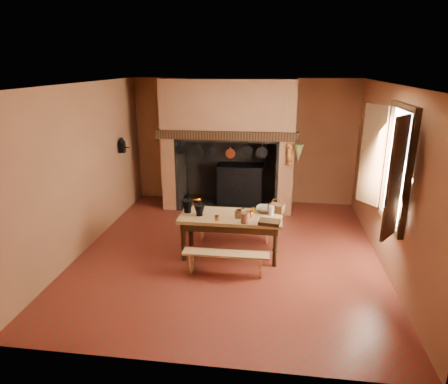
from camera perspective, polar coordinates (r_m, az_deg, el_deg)
name	(u,v)px	position (r m, az deg, el deg)	size (l,w,h in m)	color
floor	(229,252)	(6.97, 0.76, -8.50)	(5.50, 5.50, 0.00)	maroon
ceiling	(230,84)	(6.25, 0.87, 15.16)	(5.50, 5.50, 0.00)	silver
back_wall	(244,142)	(9.14, 2.87, 7.18)	(5.00, 0.02, 2.80)	brown
wall_left	(84,168)	(7.19, -19.41, 3.22)	(0.02, 5.50, 2.80)	brown
wall_right	(391,179)	(6.66, 22.69, 1.72)	(0.02, 5.50, 2.80)	brown
wall_front	(196,248)	(3.91, -4.02, -7.92)	(5.00, 0.02, 2.80)	brown
chimney_breast	(229,126)	(8.66, 0.66, 9.38)	(2.95, 0.96, 2.80)	brown
iron_range	(240,184)	(9.06, 2.36, 1.14)	(1.12, 0.55, 1.60)	black
hearth_pans	(195,202)	(9.11, -4.13, -1.38)	(0.51, 0.62, 0.20)	orange
hanging_pans	(224,152)	(8.26, -0.04, 5.77)	(1.92, 0.29, 0.27)	black
onion_string	(289,155)	(8.18, 9.31, 5.20)	(0.12, 0.10, 0.46)	#AB681F
herb_bunch	(298,153)	(8.18, 10.60, 5.48)	(0.20, 0.20, 0.35)	#5C642F
window	(390,166)	(6.18, 22.57, 3.43)	(0.39, 1.75, 1.76)	white
wall_coffee_mill	(122,144)	(8.51, -14.40, 6.65)	(0.23, 0.16, 0.31)	black
work_table	(231,222)	(6.60, 0.99, -4.27)	(1.67, 0.74, 0.72)	tan
bench_front	(226,258)	(6.15, 0.26, -9.43)	(1.32, 0.23, 0.37)	tan
bench_back	(235,225)	(7.24, 1.51, -4.75)	(1.47, 0.26, 0.41)	tan
mortar_large	(188,205)	(6.68, -5.23, -1.91)	(0.21, 0.21, 0.36)	black
mortar_small	(199,209)	(6.52, -3.54, -2.49)	(0.19, 0.19, 0.32)	black
coffee_grinder	(239,214)	(6.43, 2.10, -3.17)	(0.16, 0.13, 0.17)	#321C10
brass_mug_a	(217,218)	(6.32, -1.06, -3.77)	(0.07, 0.07, 0.08)	orange
brass_mug_b	(254,209)	(6.72, 4.25, -2.47)	(0.07, 0.07, 0.08)	orange
mixing_bowl	(266,209)	(6.75, 6.02, -2.45)	(0.32, 0.32, 0.08)	#B7AC8D
stoneware_crock	(245,218)	(6.23, 3.02, -3.70)	(0.13, 0.13, 0.17)	brown
glass_jar	(271,211)	(6.57, 6.77, -2.67)	(0.09, 0.09, 0.16)	beige
wicker_basket	(276,208)	(6.73, 7.49, -2.22)	(0.29, 0.25, 0.24)	#4A2816
wooden_tray	(269,222)	(6.24, 6.51, -4.31)	(0.33, 0.23, 0.06)	#321C10
brass_cup	(249,215)	(6.45, 3.60, -3.24)	(0.14, 0.14, 0.11)	orange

